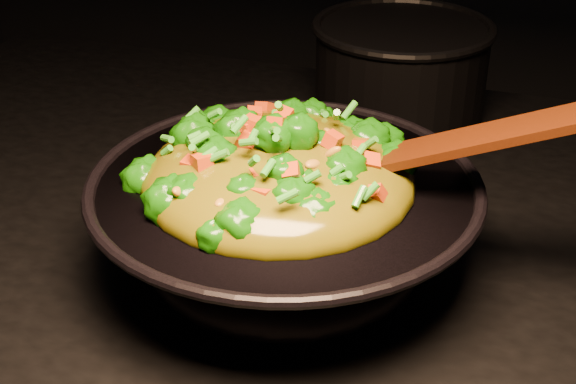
% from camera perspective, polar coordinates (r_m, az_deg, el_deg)
% --- Properties ---
extents(wok, '(0.38, 0.38, 0.10)m').
position_cam_1_polar(wok, '(0.77, -0.24, -2.62)').
color(wok, black).
rests_on(wok, stovetop).
extents(stir_fry, '(0.31, 0.31, 0.09)m').
position_cam_1_polar(stir_fry, '(0.72, -0.71, 3.61)').
color(stir_fry, '#145806').
rests_on(stir_fry, wok).
extents(spatula, '(0.29, 0.05, 0.12)m').
position_cam_1_polar(spatula, '(0.72, 11.46, 3.32)').
color(spatula, '#3A1407').
rests_on(spatula, wok).
extents(back_pot, '(0.26, 0.26, 0.13)m').
position_cam_1_polar(back_pot, '(1.11, 8.00, 8.61)').
color(back_pot, black).
rests_on(back_pot, stovetop).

